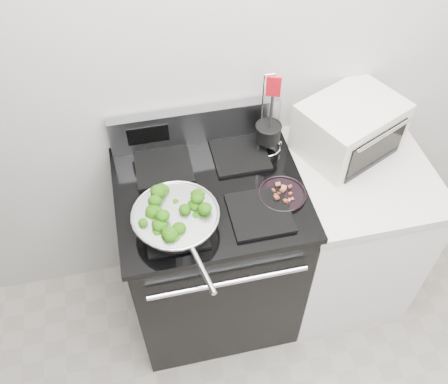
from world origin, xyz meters
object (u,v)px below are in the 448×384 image
object	(u,v)px
gas_range	(212,251)
toaster_oven	(349,127)
bacon_plate	(282,192)
utensil_holder	(268,136)
skillet	(176,219)

from	to	relation	value
gas_range	toaster_oven	bearing A→B (deg)	12.29
gas_range	toaster_oven	xyz separation A→B (m)	(0.66, 0.14, 0.55)
bacon_plate	toaster_oven	size ratio (longest dim) A/B	0.39
gas_range	bacon_plate	xyz separation A→B (m)	(0.28, -0.10, 0.48)
utensil_holder	toaster_oven	bearing A→B (deg)	14.31
skillet	gas_range	bearing A→B (deg)	33.80
skillet	toaster_oven	bearing A→B (deg)	8.72
gas_range	toaster_oven	size ratio (longest dim) A/B	2.20
gas_range	skillet	bearing A→B (deg)	-134.19
bacon_plate	skillet	bearing A→B (deg)	-171.05
utensil_holder	toaster_oven	xyz separation A→B (m)	(0.36, -0.04, 0.02)
skillet	toaster_oven	xyz separation A→B (m)	(0.82, 0.31, 0.04)
utensil_holder	skillet	bearing A→B (deg)	-121.63
skillet	toaster_oven	size ratio (longest dim) A/B	1.04
skillet	bacon_plate	size ratio (longest dim) A/B	2.68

